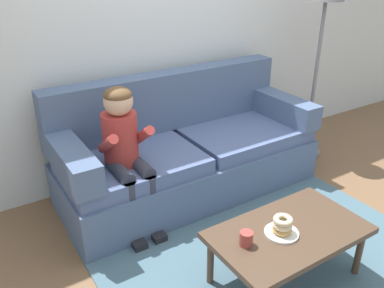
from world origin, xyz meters
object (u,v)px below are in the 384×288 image
object	(u,v)px
donut	(282,230)
floor_lamp	(325,8)
toy_controller	(289,214)
person_child	(125,146)
mug	(246,239)
couch	(186,152)
coffee_table	(289,235)

from	to	relation	value
donut	floor_lamp	world-z (taller)	floor_lamp
toy_controller	person_child	bearing A→B (deg)	136.20
mug	donut	bearing A→B (deg)	-8.69
donut	toy_controller	size ratio (longest dim) A/B	0.53
person_child	toy_controller	bearing A→B (deg)	-29.31
couch	coffee_table	distance (m)	1.31
mug	coffee_table	bearing A→B (deg)	-6.72
couch	donut	size ratio (longest dim) A/B	18.58
coffee_table	toy_controller	size ratio (longest dim) A/B	4.34
coffee_table	person_child	xyz separation A→B (m)	(-0.59, 1.10, 0.32)
couch	mug	bearing A→B (deg)	-106.26
person_child	toy_controller	size ratio (longest dim) A/B	4.87
couch	floor_lamp	bearing A→B (deg)	-3.64
couch	toy_controller	size ratio (longest dim) A/B	9.87
coffee_table	mug	xyz separation A→B (m)	(-0.31, 0.04, 0.09)
couch	toy_controller	world-z (taller)	couch
person_child	donut	distance (m)	1.24
toy_controller	floor_lamp	xyz separation A→B (m)	(0.98, 0.74, 1.46)
coffee_table	mug	size ratio (longest dim) A/B	10.91
coffee_table	toy_controller	xyz separation A→B (m)	(0.52, 0.48, -0.33)
coffee_table	donut	xyz separation A→B (m)	(-0.07, -0.00, 0.07)
mug	floor_lamp	xyz separation A→B (m)	(1.81, 1.18, 1.05)
toy_controller	mug	bearing A→B (deg)	-166.66
person_child	floor_lamp	distance (m)	2.25
donut	mug	distance (m)	0.25
donut	floor_lamp	size ratio (longest dim) A/B	0.07
person_child	donut	bearing A→B (deg)	-64.50
couch	person_child	xyz separation A→B (m)	(-0.65, -0.21, 0.32)
couch	person_child	size ratio (longest dim) A/B	2.02
mug	toy_controller	bearing A→B (deg)	27.83
donut	toy_controller	distance (m)	0.85
coffee_table	floor_lamp	bearing A→B (deg)	39.13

